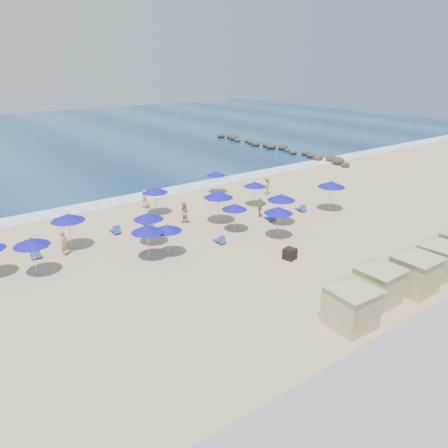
{
  "coord_description": "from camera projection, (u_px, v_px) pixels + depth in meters",
  "views": [
    {
      "loc": [
        -18.8,
        -20.47,
        12.04
      ],
      "look_at": [
        -1.37,
        3.0,
        1.01
      ],
      "focal_mm": 35.0,
      "sensor_mm": 36.0,
      "label": 1
    }
  ],
  "objects": [
    {
      "name": "umbrella_11",
      "position": [
        332.0,
        184.0,
        36.44
      ],
      "size": [
        2.33,
        2.33,
        2.65
      ],
      "color": "#A5A8AD",
      "rests_on": "ground"
    },
    {
      "name": "umbrella_9",
      "position": [
        216.0,
        174.0,
        41.35
      ],
      "size": [
        1.96,
        1.96,
        2.23
      ],
      "color": "#A5A8AD",
      "rests_on": "ground"
    },
    {
      "name": "beachgoer_2",
      "position": [
        260.0,
        207.0,
        35.47
      ],
      "size": [
        0.96,
        0.88,
        1.57
      ],
      "primitive_type": "imported",
      "rotation": [
        0.0,
        0.0,
        0.69
      ],
      "color": "tan",
      "rests_on": "ground"
    },
    {
      "name": "umbrella_8",
      "position": [
        281.0,
        197.0,
        33.32
      ],
      "size": [
        2.22,
        2.22,
        2.53
      ],
      "color": "#A5A8AD",
      "rests_on": "ground"
    },
    {
      "name": "umbrella_10",
      "position": [
        255.0,
        184.0,
        37.72
      ],
      "size": [
        1.99,
        1.99,
        2.26
      ],
      "color": "#A5A8AD",
      "rests_on": "ground"
    },
    {
      "name": "umbrella_5",
      "position": [
        234.0,
        207.0,
        32.04
      ],
      "size": [
        1.95,
        1.95,
        2.21
      ],
      "color": "#A5A8AD",
      "rests_on": "ground"
    },
    {
      "name": "cabana_1",
      "position": [
        379.0,
        276.0,
        22.61
      ],
      "size": [
        4.31,
        4.31,
        2.7
      ],
      "color": "#C1B884",
      "rests_on": "ground"
    },
    {
      "name": "beach_chair_2",
      "position": [
        148.0,
        224.0,
        33.58
      ],
      "size": [
        0.55,
        1.18,
        0.64
      ],
      "color": "navy",
      "rests_on": "ground"
    },
    {
      "name": "umbrella_6",
      "position": [
        279.0,
        210.0,
        30.79
      ],
      "size": [
        2.11,
        2.11,
        2.41
      ],
      "color": "#A5A8AD",
      "rests_on": "ground"
    },
    {
      "name": "ocean",
      "position": [
        42.0,
        138.0,
        71.42
      ],
      "size": [
        160.0,
        80.0,
        0.06
      ],
      "primitive_type": "cube",
      "color": "navy",
      "rests_on": "ground"
    },
    {
      "name": "trash_bin",
      "position": [
        290.0,
        254.0,
        28.01
      ],
      "size": [
        0.86,
        0.86,
        0.72
      ],
      "primitive_type": "cube",
      "rotation": [
        0.0,
        0.0,
        0.21
      ],
      "color": "black",
      "rests_on": "ground"
    },
    {
      "name": "beach_chair_1",
      "position": [
        116.0,
        230.0,
        32.25
      ],
      "size": [
        0.67,
        1.29,
        0.69
      ],
      "color": "navy",
      "rests_on": "ground"
    },
    {
      "name": "umbrella_4",
      "position": [
        155.0,
        190.0,
        35.62
      ],
      "size": [
        2.09,
        2.09,
        2.38
      ],
      "color": "#A5A8AD",
      "rests_on": "ground"
    },
    {
      "name": "ground",
      "position": [
        266.0,
        246.0,
        30.12
      ],
      "size": [
        160.0,
        160.0,
        0.0
      ],
      "primitive_type": "plane",
      "color": "tan",
      "rests_on": "ground"
    },
    {
      "name": "umbrella_3",
      "position": [
        167.0,
        228.0,
        28.03
      ],
      "size": [
        1.94,
        1.94,
        2.21
      ],
      "color": "#A5A8AD",
      "rests_on": "ground"
    },
    {
      "name": "umbrella_2",
      "position": [
        68.0,
        217.0,
        28.92
      ],
      "size": [
        2.29,
        2.29,
        2.6
      ],
      "color": "#A5A8AD",
      "rests_on": "ground"
    },
    {
      "name": "cabana_3",
      "position": [
        439.0,
        251.0,
        25.57
      ],
      "size": [
        4.18,
        4.18,
        2.64
      ],
      "color": "#C1B884",
      "rests_on": "ground"
    },
    {
      "name": "umbrella_7",
      "position": [
        218.0,
        194.0,
        33.63
      ],
      "size": [
        2.33,
        2.33,
        2.66
      ],
      "color": "#A5A8AD",
      "rests_on": "ground"
    },
    {
      "name": "umbrella_12",
      "position": [
        147.0,
        229.0,
        27.4
      ],
      "size": [
        2.12,
        2.12,
        2.41
      ],
      "color": "#A5A8AD",
      "rests_on": "ground"
    },
    {
      "name": "beach_chair_3",
      "position": [
        220.0,
        240.0,
        30.48
      ],
      "size": [
        0.63,
        1.2,
        0.63
      ],
      "color": "navy",
      "rests_on": "ground"
    },
    {
      "name": "beachgoer_0",
      "position": [
        64.0,
        243.0,
        28.38
      ],
      "size": [
        0.72,
        0.74,
        1.72
      ],
      "primitive_type": "imported",
      "rotation": [
        0.0,
        0.0,
        0.84
      ],
      "color": "tan",
      "rests_on": "ground"
    },
    {
      "name": "umbrella_1",
      "position": [
        31.0,
        242.0,
        25.34
      ],
      "size": [
        2.15,
        2.15,
        2.45
      ],
      "color": "#A5A8AD",
      "rests_on": "ground"
    },
    {
      "name": "beach_chair_5",
      "position": [
        301.0,
        209.0,
        36.95
      ],
      "size": [
        0.84,
        1.29,
        0.65
      ],
      "color": "navy",
      "rests_on": "ground"
    },
    {
      "name": "cabana_0",
      "position": [
        352.0,
        297.0,
        20.55
      ],
      "size": [
        4.4,
        4.4,
        2.77
      ],
      "color": "#C1B884",
      "rests_on": "ground"
    },
    {
      "name": "umbrella_13",
      "position": [
        148.0,
        216.0,
        29.67
      ],
      "size": [
        2.1,
        2.1,
        2.39
      ],
      "color": "#A5A8AD",
      "rests_on": "ground"
    },
    {
      "name": "cabana_2",
      "position": [
        416.0,
        264.0,
        23.73
      ],
      "size": [
        4.51,
        4.51,
        2.83
      ],
      "color": "#C1B884",
      "rests_on": "ground"
    },
    {
      "name": "rock_jetty",
      "position": [
        275.0,
        147.0,
        62.08
      ],
      "size": [
        2.56,
        26.66,
        0.96
      ],
      "color": "#292522",
      "rests_on": "ground"
    },
    {
      "name": "beach_chair_0",
      "position": [
        35.0,
        254.0,
        28.28
      ],
      "size": [
        0.83,
        1.46,
        0.76
      ],
      "color": "navy",
      "rests_on": "ground"
    },
    {
      "name": "beach_chair_4",
      "position": [
        270.0,
        217.0,
        34.87
      ],
      "size": [
        0.9,
        1.38,
        0.7
      ],
      "color": "navy",
      "rests_on": "ground"
    },
    {
      "name": "surf_line",
      "position": [
        158.0,
        194.0,
        41.74
      ],
      "size": [
        160.0,
        2.5,
        0.08
      ],
      "primitive_type": "cube",
      "color": "white",
      "rests_on": "ground"
    },
    {
      "name": "beachgoer_3",
      "position": [
        267.0,
        186.0,
        41.16
      ],
      "size": [
        1.36,
        1.14,
        1.83
      ],
      "primitive_type": "imported",
      "rotation": [
        0.0,
        0.0,
        3.61
      ],
      "color": "tan",
      "rests_on": "ground"
    },
    {
      "name": "beachgoer_1",
      "position": [
        184.0,
        213.0,
        33.9
      ],
      "size": [
        0.8,
        0.95,
        1.73
      ],
      "primitive_type": "imported",
      "rotation": [
        0.0,
        0.0,
        4.91
      ],
      "color": "tan",
      "rests_on": "ground"
    },
    {
      "name": "beachgoer_4",
      "position": [
        145.0,
        199.0,
        37.54
      ],
      "size": [
        0.55,
        0.81,
        1.62
      ],
      "primitive_type": "imported",
      "rotation": [
        0.0,
        0.0,
        4.76
      ],
      "color": "tan",
      "rests_on": "ground"
    }
  ]
}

